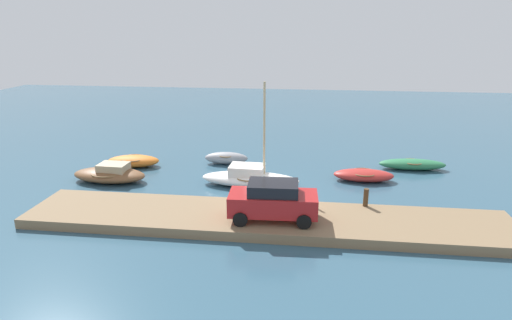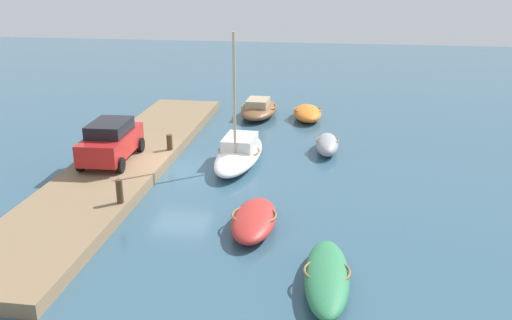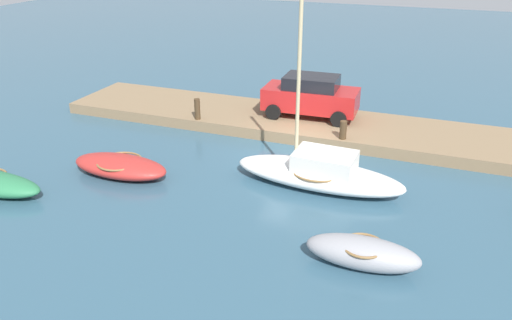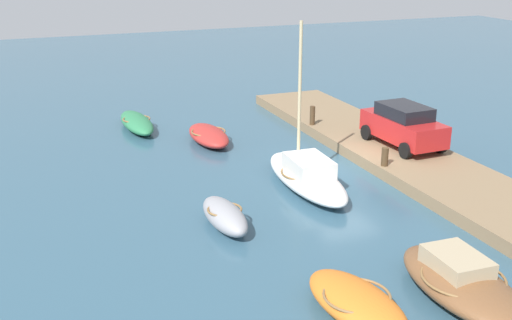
{
  "view_description": "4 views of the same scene",
  "coord_description": "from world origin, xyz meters",
  "px_view_note": "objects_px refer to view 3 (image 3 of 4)",
  "views": [
    {
      "loc": [
        1.81,
        -20.47,
        8.7
      ],
      "look_at": [
        -1.13,
        3.18,
        1.29
      ],
      "focal_mm": 30.31,
      "sensor_mm": 36.0,
      "label": 1
    },
    {
      "loc": [
        22.26,
        6.63,
        8.55
      ],
      "look_at": [
        -0.47,
        3.27,
        0.5
      ],
      "focal_mm": 39.73,
      "sensor_mm": 36.0,
      "label": 2
    },
    {
      "loc": [
        -4.77,
        16.94,
        7.69
      ],
      "look_at": [
        0.33,
        3.63,
        1.18
      ],
      "focal_mm": 35.67,
      "sensor_mm": 36.0,
      "label": 3
    },
    {
      "loc": [
        -20.6,
        11.99,
        8.49
      ],
      "look_at": [
        -0.18,
        3.87,
        0.87
      ],
      "focal_mm": 44.36,
      "sensor_mm": 36.0,
      "label": 4
    }
  ],
  "objects_px": {
    "rowboat_red": "(120,166)",
    "parked_car": "(311,96)",
    "sailboat_white": "(319,172)",
    "dinghy_grey": "(363,253)",
    "mooring_post_mid_west": "(197,109)",
    "mooring_post_west": "(343,130)"
  },
  "relations": [
    {
      "from": "mooring_post_west",
      "to": "dinghy_grey",
      "type": "bearing_deg",
      "value": 105.97
    },
    {
      "from": "dinghy_grey",
      "to": "parked_car",
      "type": "distance_m",
      "value": 9.94
    },
    {
      "from": "mooring_post_west",
      "to": "mooring_post_mid_west",
      "type": "bearing_deg",
      "value": 0.0
    },
    {
      "from": "dinghy_grey",
      "to": "rowboat_red",
      "type": "xyz_separation_m",
      "value": [
        8.61,
        -2.2,
        -0.05
      ]
    },
    {
      "from": "dinghy_grey",
      "to": "mooring_post_west",
      "type": "bearing_deg",
      "value": -76.01
    },
    {
      "from": "rowboat_red",
      "to": "mooring_post_mid_west",
      "type": "xyz_separation_m",
      "value": [
        -0.47,
        -4.89,
        0.54
      ]
    },
    {
      "from": "rowboat_red",
      "to": "parked_car",
      "type": "xyz_separation_m",
      "value": [
        -4.74,
        -6.9,
        1.0
      ]
    },
    {
      "from": "sailboat_white",
      "to": "rowboat_red",
      "type": "bearing_deg",
      "value": 16.65
    },
    {
      "from": "mooring_post_west",
      "to": "parked_car",
      "type": "height_order",
      "value": "parked_car"
    },
    {
      "from": "dinghy_grey",
      "to": "parked_car",
      "type": "height_order",
      "value": "parked_car"
    },
    {
      "from": "mooring_post_west",
      "to": "parked_car",
      "type": "xyz_separation_m",
      "value": [
        1.84,
        -2.02,
        0.55
      ]
    },
    {
      "from": "rowboat_red",
      "to": "parked_car",
      "type": "bearing_deg",
      "value": -125.11
    },
    {
      "from": "dinghy_grey",
      "to": "parked_car",
      "type": "bearing_deg",
      "value": -68.98
    },
    {
      "from": "rowboat_red",
      "to": "mooring_post_west",
      "type": "relative_size",
      "value": 4.94
    },
    {
      "from": "sailboat_white",
      "to": "dinghy_grey",
      "type": "bearing_deg",
      "value": 120.92
    },
    {
      "from": "mooring_post_mid_west",
      "to": "parked_car",
      "type": "height_order",
      "value": "parked_car"
    },
    {
      "from": "sailboat_white",
      "to": "mooring_post_mid_west",
      "type": "height_order",
      "value": "sailboat_white"
    },
    {
      "from": "sailboat_white",
      "to": "parked_car",
      "type": "distance_m",
      "value": 5.6
    },
    {
      "from": "dinghy_grey",
      "to": "rowboat_red",
      "type": "bearing_deg",
      "value": -16.34
    },
    {
      "from": "parked_car",
      "to": "dinghy_grey",
      "type": "bearing_deg",
      "value": 110.81
    },
    {
      "from": "dinghy_grey",
      "to": "rowboat_red",
      "type": "relative_size",
      "value": 0.82
    },
    {
      "from": "sailboat_white",
      "to": "parked_car",
      "type": "bearing_deg",
      "value": -69.05
    }
  ]
}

